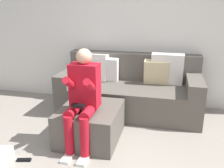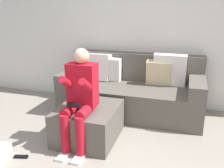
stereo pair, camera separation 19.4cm
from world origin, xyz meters
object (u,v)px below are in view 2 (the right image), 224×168
at_px(person_seated, 80,95).
at_px(ottoman, 89,123).
at_px(remote_by_storage_bin, 21,157).
at_px(couch_sectional, 132,90).

bearing_deg(person_seated, ottoman, 84.57).
bearing_deg(remote_by_storage_bin, ottoman, 33.48).
xyz_separation_m(couch_sectional, person_seated, (-0.34, -1.18, 0.30)).
distance_m(ottoman, remote_by_storage_bin, 0.85).
xyz_separation_m(ottoman, remote_by_storage_bin, (-0.55, -0.62, -0.20)).
distance_m(couch_sectional, person_seated, 1.26).
bearing_deg(person_seated, couch_sectional, 73.79).
height_order(ottoman, person_seated, person_seated).
relative_size(couch_sectional, remote_by_storage_bin, 13.95).
relative_size(couch_sectional, person_seated, 1.83).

